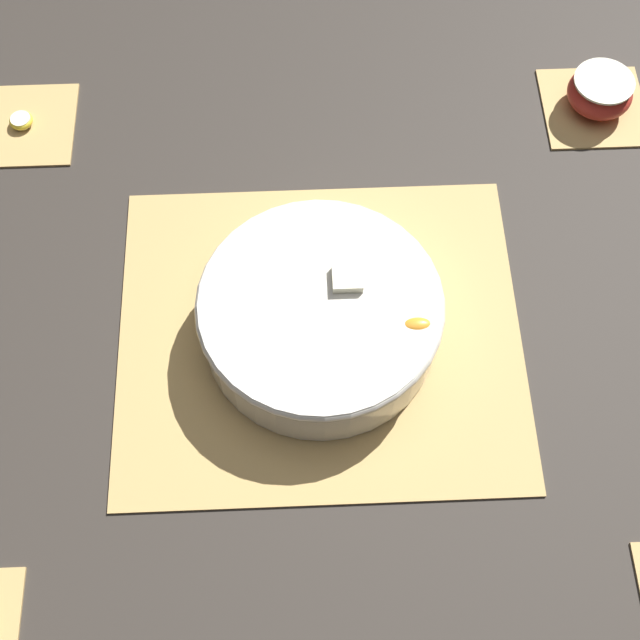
% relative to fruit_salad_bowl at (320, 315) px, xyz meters
% --- Properties ---
extents(ground_plane, '(6.00, 6.00, 0.00)m').
position_rel_fruit_salad_bowl_xyz_m(ground_plane, '(0.00, 0.00, -0.05)').
color(ground_plane, '#2D2823').
extents(bamboo_mat_center, '(0.43, 0.37, 0.01)m').
position_rel_fruit_salad_bowl_xyz_m(bamboo_mat_center, '(0.00, 0.00, -0.04)').
color(bamboo_mat_center, tan).
rests_on(bamboo_mat_center, ground_plane).
extents(coaster_mat_far_left, '(0.12, 0.12, 0.01)m').
position_rel_fruit_salad_bowl_xyz_m(coaster_mat_far_left, '(-0.35, 0.30, -0.04)').
color(coaster_mat_far_left, tan).
rests_on(coaster_mat_far_left, ground_plane).
extents(coaster_mat_far_right, '(0.12, 0.12, 0.01)m').
position_rel_fruit_salad_bowl_xyz_m(coaster_mat_far_right, '(0.35, 0.30, -0.04)').
color(coaster_mat_far_right, tan).
rests_on(coaster_mat_far_right, ground_plane).
extents(fruit_salad_bowl, '(0.25, 0.25, 0.08)m').
position_rel_fruit_salad_bowl_xyz_m(fruit_salad_bowl, '(0.00, 0.00, 0.00)').
color(fruit_salad_bowl, silver).
rests_on(fruit_salad_bowl, bamboo_mat_center).
extents(apple_half, '(0.08, 0.08, 0.04)m').
position_rel_fruit_salad_bowl_xyz_m(apple_half, '(0.35, 0.30, -0.02)').
color(apple_half, '#B72D23').
rests_on(apple_half, coaster_mat_far_right).
extents(banana_coin_single, '(0.03, 0.03, 0.01)m').
position_rel_fruit_salad_bowl_xyz_m(banana_coin_single, '(-0.35, 0.30, -0.03)').
color(banana_coin_single, '#F7EFC6').
rests_on(banana_coin_single, coaster_mat_far_left).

